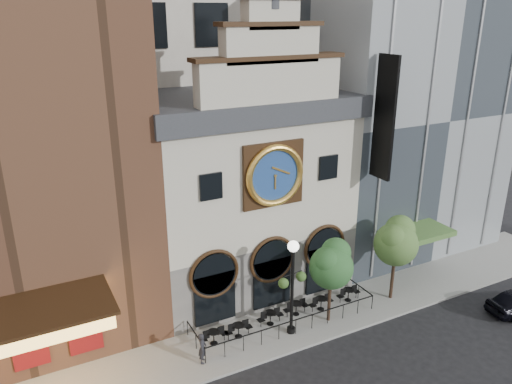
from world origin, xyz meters
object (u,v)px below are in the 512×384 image
object	(u,v)px
bistro_1	(238,329)
tree_right	(396,241)
bistro_0	(214,336)
bistro_5	(348,294)
lamppost	(292,277)
bistro_2	(270,317)
pedestrian	(202,348)
bistro_4	(321,303)
tree_left	(332,264)
bistro_3	(296,307)

from	to	relation	value
bistro_1	tree_right	size ratio (longest dim) A/B	0.30
bistro_0	bistro_5	size ratio (longest dim) A/B	1.00
lamppost	tree_right	world-z (taller)	lamppost
tree_right	bistro_0	bearing A→B (deg)	176.24
bistro_2	lamppost	xyz separation A→B (m)	(0.65, -1.19, 2.97)
bistro_1	bistro_5	distance (m)	7.52
pedestrian	bistro_4	bearing A→B (deg)	-51.14
bistro_1	tree_left	xyz separation A→B (m)	(5.30, -0.91, 3.13)
bistro_3	lamppost	xyz separation A→B (m)	(-1.15, -1.34, 2.97)
bistro_0	bistro_1	xyz separation A→B (m)	(1.42, -0.06, 0.00)
tree_left	tree_right	world-z (taller)	tree_right
bistro_2	bistro_3	xyz separation A→B (m)	(1.79, 0.15, 0.00)
pedestrian	tree_right	world-z (taller)	tree_right
pedestrian	bistro_5	bearing A→B (deg)	-52.58
bistro_0	pedestrian	bearing A→B (deg)	-133.99
bistro_2	pedestrian	world-z (taller)	pedestrian
bistro_0	lamppost	world-z (taller)	lamppost
bistro_2	lamppost	world-z (taller)	lamppost
tree_left	bistro_4	bearing A→B (deg)	80.24
bistro_5	bistro_0	bearing A→B (deg)	-179.14
bistro_0	pedestrian	size ratio (longest dim) A/B	0.95
bistro_5	pedestrian	distance (m)	10.09
bistro_2	bistro_4	size ratio (longest dim) A/B	1.00
bistro_2	tree_right	xyz separation A→B (m)	(8.00, -0.93, 3.39)
bistro_0	bistro_5	world-z (taller)	same
tree_right	tree_left	bearing A→B (deg)	-177.51
bistro_4	tree_right	bearing A→B (deg)	-10.33
bistro_1	bistro_5	xyz separation A→B (m)	(7.51, 0.20, 0.00)
bistro_3	bistro_1	bearing A→B (deg)	-174.44
bistro_3	bistro_4	xyz separation A→B (m)	(1.59, -0.23, 0.00)
lamppost	bistro_4	bearing A→B (deg)	13.63
bistro_5	tree_right	bearing A→B (deg)	-19.01
bistro_0	bistro_1	bearing A→B (deg)	-2.45
bistro_1	bistro_5	bearing A→B (deg)	1.49
bistro_0	tree_left	distance (m)	7.47
tree_left	tree_right	size ratio (longest dim) A/B	0.93
bistro_2	bistro_5	size ratio (longest dim) A/B	1.00
bistro_0	bistro_2	bearing A→B (deg)	2.76
bistro_0	tree_right	size ratio (longest dim) A/B	0.30
bistro_2	tree_right	distance (m)	8.74
tree_left	bistro_1	bearing A→B (deg)	170.30
bistro_1	bistro_4	world-z (taller)	same
bistro_2	bistro_5	xyz separation A→B (m)	(5.42, -0.03, 0.00)
bistro_5	bistro_3	bearing A→B (deg)	177.10
bistro_1	tree_right	bearing A→B (deg)	-3.94
bistro_2	tree_left	world-z (taller)	tree_left
bistro_4	bistro_5	distance (m)	2.04
bistro_0	bistro_4	distance (m)	6.90
bistro_2	tree_right	bearing A→B (deg)	-6.60
bistro_0	lamppost	xyz separation A→B (m)	(4.16, -1.02, 2.97)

